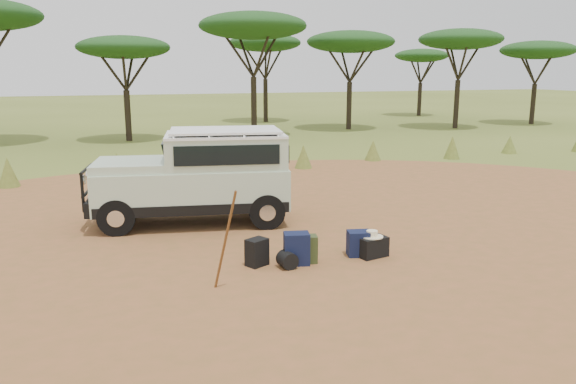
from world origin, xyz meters
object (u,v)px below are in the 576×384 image
object	(u,v)px
duffel_navy	(359,244)
hard_case	(372,247)
backpack_navy	(297,249)
safari_vehicle	(199,179)
backpack_olive	(307,249)
backpack_black	(257,252)
walking_staff	(225,241)

from	to	relation	value
duffel_navy	hard_case	xyz separation A→B (m)	(0.20, -0.11, -0.05)
backpack_navy	hard_case	xyz separation A→B (m)	(1.40, -0.06, -0.10)
safari_vehicle	backpack_olive	size ratio (longest dim) A/B	9.09
backpack_olive	duffel_navy	size ratio (longest dim) A/B	1.06
safari_vehicle	backpack_black	world-z (taller)	safari_vehicle
walking_staff	backpack_olive	xyz separation A→B (m)	(1.60, 0.76, -0.54)
backpack_black	safari_vehicle	bearing A→B (deg)	70.07
walking_staff	duffel_navy	distance (m)	2.78
duffel_navy	hard_case	bearing A→B (deg)	-16.49
backpack_navy	duffel_navy	xyz separation A→B (m)	(1.21, 0.06, -0.05)
backpack_navy	backpack_olive	xyz separation A→B (m)	(0.20, 0.03, -0.04)
safari_vehicle	backpack_navy	xyz separation A→B (m)	(1.04, -3.23, -0.70)
walking_staff	backpack_navy	bearing A→B (deg)	-10.96
backpack_black	backpack_navy	bearing A→B (deg)	-41.02
safari_vehicle	backpack_olive	xyz separation A→B (m)	(1.24, -3.20, -0.74)
backpack_black	backpack_navy	world-z (taller)	backpack_navy
safari_vehicle	duffel_navy	bearing A→B (deg)	-44.12
backpack_black	backpack_navy	distance (m)	0.68
backpack_olive	walking_staff	bearing A→B (deg)	-141.40
safari_vehicle	walking_staff	xyz separation A→B (m)	(-0.36, -3.96, -0.19)
safari_vehicle	walking_staff	world-z (taller)	safari_vehicle
safari_vehicle	backpack_olive	distance (m)	3.51
walking_staff	backpack_navy	xyz separation A→B (m)	(1.40, 0.73, -0.50)
backpack_black	hard_case	distance (m)	2.07
backpack_navy	backpack_olive	distance (m)	0.21
safari_vehicle	backpack_olive	world-z (taller)	safari_vehicle
backpack_olive	hard_case	size ratio (longest dim) A/B	0.94
walking_staff	duffel_navy	bearing A→B (deg)	-21.75
walking_staff	backpack_olive	bearing A→B (deg)	-13.12
hard_case	backpack_navy	bearing A→B (deg)	165.64
safari_vehicle	hard_case	distance (m)	4.17
backpack_olive	hard_case	world-z (taller)	backpack_olive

